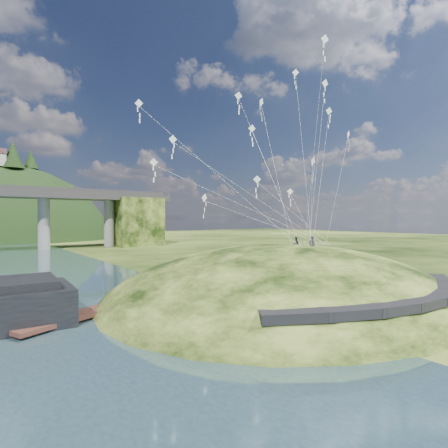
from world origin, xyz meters
TOP-DOWN VIEW (x-y plane):
  - ground at (0.00, 0.00)m, footprint 320.00×320.00m
  - grass_hill at (8.00, 2.00)m, footprint 36.00×32.00m
  - footpath at (7.46, -9.74)m, footprint 22.29×5.84m
  - wooden_dock at (-8.69, 6.08)m, footprint 11.90×6.45m
  - kite_flyers at (10.22, 1.22)m, footprint 1.25×3.00m
  - kite_swarm at (7.70, 5.34)m, footprint 19.12×16.72m

SIDE VIEW (x-z plane):
  - grass_hill at x=8.00m, z-range -8.00..5.00m
  - ground at x=0.00m, z-range 0.00..0.00m
  - wooden_dock at x=-8.69m, z-range -0.05..0.81m
  - footpath at x=7.46m, z-range 1.67..2.50m
  - kite_flyers at x=10.22m, z-range 4.82..6.76m
  - kite_swarm at x=7.70m, z-range 7.96..25.41m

